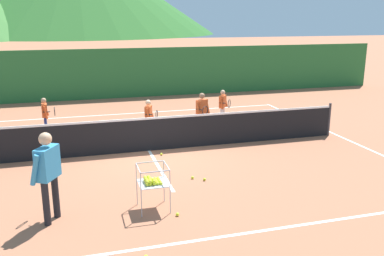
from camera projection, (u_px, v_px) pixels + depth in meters
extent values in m
plane|color=#A86647|center=(149.00, 151.00, 11.90)|extent=(120.00, 120.00, 0.00)
cube|color=white|center=(202.00, 240.00, 7.17)|extent=(12.23, 0.08, 0.01)
cube|color=white|center=(127.00, 114.00, 16.40)|extent=(12.23, 0.08, 0.01)
cube|color=white|center=(336.00, 134.00, 13.52)|extent=(0.08, 9.95, 0.01)
cube|color=white|center=(149.00, 151.00, 11.90)|extent=(0.08, 6.03, 0.01)
cylinder|color=#333338|center=(329.00, 119.00, 13.31)|extent=(0.08, 0.08, 1.05)
cube|color=black|center=(149.00, 135.00, 11.78)|extent=(11.57, 0.02, 0.92)
cube|color=white|center=(148.00, 119.00, 11.66)|extent=(11.57, 0.03, 0.06)
cylinder|color=black|center=(46.00, 203.00, 7.58)|extent=(0.13, 0.13, 0.85)
cylinder|color=black|center=(56.00, 196.00, 7.89)|extent=(0.13, 0.13, 0.85)
cube|color=#338CBF|center=(47.00, 163.00, 7.55)|extent=(0.45, 0.56, 0.60)
sphere|color=#DBAD84|center=(45.00, 139.00, 7.43)|extent=(0.24, 0.24, 0.24)
cylinder|color=#338CBF|center=(35.00, 170.00, 7.30)|extent=(0.25, 0.19, 0.58)
cylinder|color=#338CBF|center=(54.00, 160.00, 7.84)|extent=(0.20, 0.16, 0.59)
torus|color=#262628|center=(42.00, 161.00, 7.91)|extent=(0.16, 0.27, 0.29)
cylinder|color=black|center=(54.00, 162.00, 7.86)|extent=(0.21, 0.13, 0.03)
cylinder|color=navy|center=(46.00, 125.00, 13.52)|extent=(0.09, 0.09, 0.60)
cylinder|color=navy|center=(46.00, 127.00, 13.32)|extent=(0.09, 0.09, 0.60)
cube|color=#E55926|center=(44.00, 110.00, 13.29)|extent=(0.19, 0.37, 0.42)
sphere|color=tan|center=(44.00, 100.00, 13.20)|extent=(0.17, 0.17, 0.17)
cylinder|color=#E55926|center=(46.00, 110.00, 13.50)|extent=(0.17, 0.07, 0.41)
cylinder|color=#E55926|center=(46.00, 113.00, 13.12)|extent=(0.13, 0.07, 0.41)
torus|color=#262628|center=(55.00, 111.00, 13.20)|extent=(0.04, 0.29, 0.29)
cylinder|color=black|center=(46.00, 112.00, 13.12)|extent=(0.22, 0.04, 0.03)
cylinder|color=navy|center=(150.00, 127.00, 13.21)|extent=(0.09, 0.09, 0.60)
cylinder|color=navy|center=(148.00, 129.00, 12.99)|extent=(0.09, 0.09, 0.60)
cube|color=#E55926|center=(148.00, 113.00, 12.97)|extent=(0.29, 0.39, 0.42)
sphere|color=#DBAD84|center=(148.00, 102.00, 12.89)|extent=(0.17, 0.17, 0.17)
cylinder|color=#E55926|center=(151.00, 112.00, 13.17)|extent=(0.18, 0.12, 0.41)
cylinder|color=#E55926|center=(148.00, 115.00, 12.78)|extent=(0.14, 0.11, 0.41)
torus|color=#262628|center=(157.00, 115.00, 12.75)|extent=(0.13, 0.28, 0.29)
cylinder|color=black|center=(149.00, 115.00, 12.77)|extent=(0.21, 0.11, 0.03)
cylinder|color=silver|center=(204.00, 123.00, 13.58)|extent=(0.10, 0.10, 0.67)
cylinder|color=silver|center=(199.00, 125.00, 13.39)|extent=(0.10, 0.10, 0.67)
cube|color=#E55926|center=(202.00, 107.00, 13.34)|extent=(0.43, 0.38, 0.47)
sphere|color=#996B4C|center=(202.00, 96.00, 13.24)|extent=(0.19, 0.19, 0.19)
cylinder|color=#E55926|center=(208.00, 107.00, 13.48)|extent=(0.16, 0.19, 0.46)
cylinder|color=#E55926|center=(198.00, 109.00, 13.15)|extent=(0.14, 0.15, 0.46)
torus|color=#262628|center=(205.00, 111.00, 12.99)|extent=(0.25, 0.19, 0.29)
cylinder|color=black|center=(199.00, 109.00, 13.14)|extent=(0.15, 0.19, 0.03)
cylinder|color=silver|center=(223.00, 115.00, 14.89)|extent=(0.09, 0.09, 0.60)
cylinder|color=silver|center=(221.00, 116.00, 14.68)|extent=(0.09, 0.09, 0.60)
cube|color=#E55926|center=(223.00, 101.00, 14.66)|extent=(0.35, 0.39, 0.42)
sphere|color=#DBAD84|center=(223.00, 92.00, 14.57)|extent=(0.17, 0.17, 0.17)
cylinder|color=#E55926|center=(226.00, 101.00, 14.83)|extent=(0.17, 0.15, 0.41)
cylinder|color=#E55926|center=(222.00, 103.00, 14.47)|extent=(0.14, 0.13, 0.42)
torus|color=#262628|center=(229.00, 104.00, 14.37)|extent=(0.19, 0.25, 0.29)
cylinder|color=black|center=(222.00, 103.00, 14.45)|extent=(0.19, 0.15, 0.03)
cylinder|color=#B7B7BC|center=(137.00, 184.00, 8.39)|extent=(0.02, 0.02, 0.89)
cylinder|color=#B7B7BC|center=(164.00, 181.00, 8.54)|extent=(0.02, 0.02, 0.89)
cylinder|color=#B7B7BC|center=(141.00, 195.00, 7.87)|extent=(0.02, 0.02, 0.89)
cylinder|color=#B7B7BC|center=(170.00, 192.00, 8.02)|extent=(0.02, 0.02, 0.89)
cube|color=#B7B7BC|center=(153.00, 183.00, 8.18)|extent=(0.56, 0.56, 0.01)
cube|color=#B7B7BC|center=(150.00, 162.00, 8.35)|extent=(0.56, 0.02, 0.02)
cube|color=#B7B7BC|center=(155.00, 172.00, 7.83)|extent=(0.56, 0.02, 0.02)
cube|color=#B7B7BC|center=(138.00, 168.00, 8.02)|extent=(0.02, 0.56, 0.02)
cube|color=#B7B7BC|center=(167.00, 165.00, 8.17)|extent=(0.02, 0.56, 0.02)
sphere|color=yellow|center=(148.00, 185.00, 8.02)|extent=(0.07, 0.07, 0.07)
sphere|color=yellow|center=(147.00, 183.00, 8.08)|extent=(0.07, 0.07, 0.07)
sphere|color=yellow|center=(147.00, 182.00, 8.14)|extent=(0.07, 0.07, 0.07)
sphere|color=yellow|center=(146.00, 181.00, 8.20)|extent=(0.07, 0.07, 0.07)
sphere|color=yellow|center=(145.00, 180.00, 8.26)|extent=(0.07, 0.07, 0.07)
sphere|color=yellow|center=(151.00, 184.00, 8.04)|extent=(0.07, 0.07, 0.07)
sphere|color=yellow|center=(150.00, 183.00, 8.10)|extent=(0.07, 0.07, 0.07)
sphere|color=yellow|center=(150.00, 182.00, 8.16)|extent=(0.07, 0.07, 0.07)
sphere|color=yellow|center=(149.00, 180.00, 8.22)|extent=(0.07, 0.07, 0.07)
sphere|color=yellow|center=(148.00, 180.00, 8.27)|extent=(0.07, 0.07, 0.07)
sphere|color=yellow|center=(154.00, 184.00, 8.05)|extent=(0.07, 0.07, 0.07)
sphere|color=yellow|center=(154.00, 183.00, 8.11)|extent=(0.07, 0.07, 0.07)
sphere|color=yellow|center=(153.00, 182.00, 8.17)|extent=(0.07, 0.07, 0.07)
sphere|color=yellow|center=(152.00, 180.00, 8.23)|extent=(0.07, 0.07, 0.07)
sphere|color=yellow|center=(152.00, 179.00, 8.30)|extent=(0.07, 0.07, 0.07)
sphere|color=yellow|center=(158.00, 183.00, 8.07)|extent=(0.07, 0.07, 0.07)
sphere|color=yellow|center=(157.00, 182.00, 8.13)|extent=(0.07, 0.07, 0.07)
sphere|color=yellow|center=(156.00, 181.00, 8.19)|extent=(0.07, 0.07, 0.07)
sphere|color=yellow|center=(156.00, 180.00, 8.25)|extent=(0.07, 0.07, 0.07)
sphere|color=yellow|center=(155.00, 179.00, 8.31)|extent=(0.07, 0.07, 0.07)
sphere|color=yellow|center=(161.00, 183.00, 8.08)|extent=(0.07, 0.07, 0.07)
sphere|color=yellow|center=(160.00, 182.00, 8.15)|extent=(0.07, 0.07, 0.07)
sphere|color=yellow|center=(159.00, 181.00, 8.21)|extent=(0.07, 0.07, 0.07)
sphere|color=yellow|center=(158.00, 180.00, 8.27)|extent=(0.07, 0.07, 0.07)
sphere|color=yellow|center=(158.00, 178.00, 8.32)|extent=(0.07, 0.07, 0.07)
sphere|color=yellow|center=(147.00, 182.00, 8.00)|extent=(0.07, 0.07, 0.07)
sphere|color=yellow|center=(147.00, 181.00, 8.07)|extent=(0.07, 0.07, 0.07)
sphere|color=yellow|center=(146.00, 180.00, 8.13)|extent=(0.07, 0.07, 0.07)
sphere|color=yellow|center=(145.00, 178.00, 8.19)|extent=(0.07, 0.07, 0.07)
sphere|color=yellow|center=(145.00, 177.00, 8.24)|extent=(0.07, 0.07, 0.07)
sphere|color=yellow|center=(150.00, 182.00, 8.02)|extent=(0.07, 0.07, 0.07)
sphere|color=yellow|center=(150.00, 180.00, 8.08)|extent=(0.07, 0.07, 0.07)
sphere|color=yellow|center=(150.00, 179.00, 8.14)|extent=(0.07, 0.07, 0.07)
sphere|color=yellow|center=(149.00, 178.00, 8.21)|extent=(0.07, 0.07, 0.07)
sphere|color=yellow|center=(149.00, 177.00, 8.26)|extent=(0.07, 0.07, 0.07)
sphere|color=yellow|center=(154.00, 181.00, 8.04)|extent=(0.07, 0.07, 0.07)
sphere|color=yellow|center=(154.00, 180.00, 8.10)|extent=(0.07, 0.07, 0.07)
sphere|color=yellow|center=(193.00, 178.00, 9.84)|extent=(0.07, 0.07, 0.07)
sphere|color=yellow|center=(204.00, 179.00, 9.73)|extent=(0.07, 0.07, 0.07)
sphere|color=yellow|center=(177.00, 214.00, 8.01)|extent=(0.07, 0.07, 0.07)
sphere|color=yellow|center=(161.00, 154.00, 11.50)|extent=(0.07, 0.07, 0.07)
sphere|color=yellow|center=(56.00, 181.00, 9.64)|extent=(0.07, 0.07, 0.07)
cube|color=#286B33|center=(116.00, 74.00, 19.24)|extent=(26.90, 0.08, 2.29)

